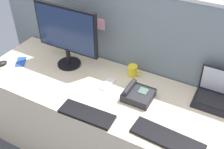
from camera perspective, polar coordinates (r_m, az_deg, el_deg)
The scene contains 12 objects.
desk at distance 2.28m, azimuth -0.61°, elevation -10.47°, with size 2.10×0.70×0.74m, color beige.
cubicle_divider at distance 2.32m, azimuth 4.01°, elevation 1.45°, with size 2.53×0.08×1.40m.
desktop_monitor at distance 2.16m, azimuth -9.52°, elevation 8.63°, with size 0.55×0.19×0.51m.
laptop at distance 2.04m, azimuth 21.71°, elevation -3.80°, with size 0.33×0.24×0.26m.
desk_phone at distance 1.95m, azimuth 5.38°, elevation -4.16°, with size 0.20×0.19×0.10m.
keyboard_main at distance 1.73m, azimuth 11.45°, elevation -12.96°, with size 0.45×0.14×0.02m, color black.
keyboard_spare at distance 1.84m, azimuth -5.30°, elevation -8.22°, with size 0.38×0.13×0.02m, color black.
computer_mouse_right_hand at distance 2.45m, azimuth -22.16°, elevation 2.14°, with size 0.06×0.10×0.03m, color black.
cell_phone_blue_case at distance 2.44m, azimuth -18.51°, elevation 2.57°, with size 0.07×0.13×0.01m, color blue.
cell_phone_silver_slab at distance 2.32m, azimuth -21.07°, elevation -0.16°, with size 0.08×0.15×0.01m, color #B7BAC1.
cell_phone_white_slab at distance 2.08m, azimuth -1.06°, elevation -2.02°, with size 0.06×0.16×0.01m, color silver.
coffee_mug at distance 2.15m, azimuth 4.35°, elevation 0.80°, with size 0.11×0.07×0.09m.
Camera 1 is at (0.75, -1.33, 2.07)m, focal length 43.76 mm.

